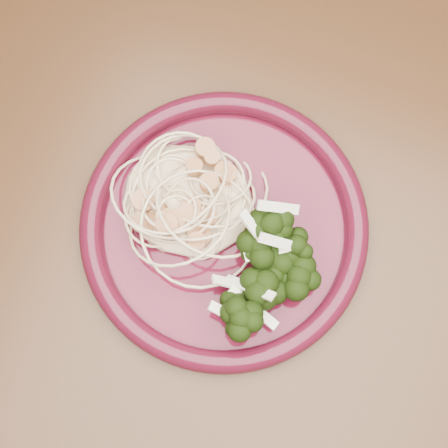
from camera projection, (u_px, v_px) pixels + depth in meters
dining_table at (166, 216)px, 0.73m from camera, size 1.20×0.80×0.75m
dinner_plate at (224, 226)px, 0.62m from camera, size 0.35×0.35×0.02m
spaghetti_pile at (188, 197)px, 0.61m from camera, size 0.16×0.15×0.03m
scallop_cluster at (186, 187)px, 0.58m from camera, size 0.14×0.14×0.04m
broccoli_pile at (270, 255)px, 0.59m from camera, size 0.12×0.15×0.05m
onion_garnish at (272, 249)px, 0.56m from camera, size 0.08×0.10×0.05m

